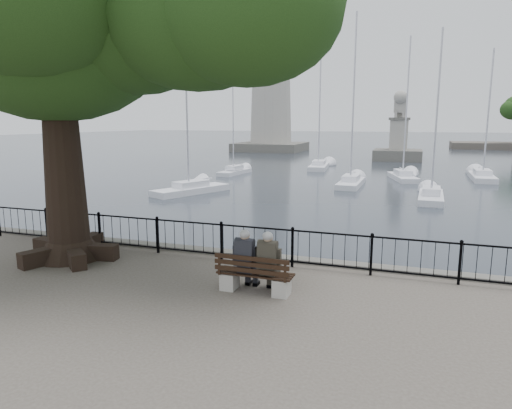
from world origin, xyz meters
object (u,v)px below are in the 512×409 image
at_px(bench, 255,279).
at_px(lighthouse, 271,65).
at_px(person_right, 270,264).
at_px(tree, 86,7).
at_px(person_left, 247,262).
at_px(lion_monument, 398,143).

height_order(bench, lighthouse, lighthouse).
relative_size(bench, person_right, 1.20).
height_order(bench, person_right, person_right).
bearing_deg(lighthouse, bench, -73.12).
distance_m(person_right, lighthouse, 65.36).
bearing_deg(tree, person_right, -9.34).
bearing_deg(person_left, bench, -25.09).
xyz_separation_m(bench, tree, (-4.78, 0.93, 6.25)).
bearing_deg(lighthouse, lion_monument, -31.09).
height_order(tree, lion_monument, tree).
relative_size(bench, person_left, 1.20).
xyz_separation_m(lighthouse, lion_monument, (20.00, -12.06, -11.27)).
height_order(person_right, lighthouse, lighthouse).
xyz_separation_m(person_right, lighthouse, (-18.98, 61.44, 11.70)).
distance_m(bench, lion_monument, 49.49).
height_order(person_right, lion_monument, lion_monument).
distance_m(person_left, lion_monument, 49.40).
height_order(bench, person_left, person_left).
xyz_separation_m(bench, lion_monument, (1.33, 49.47, 0.77)).
xyz_separation_m(tree, lion_monument, (6.11, 48.54, -5.47)).
height_order(person_right, tree, tree).
relative_size(bench, tree, 0.14).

